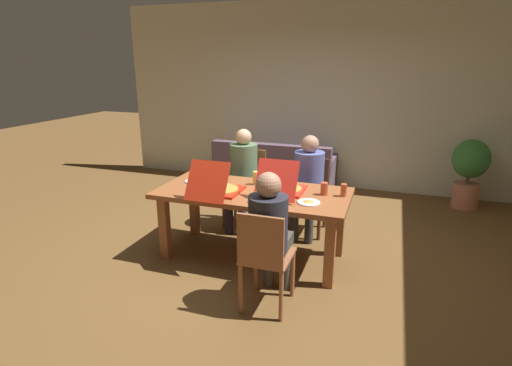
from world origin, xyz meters
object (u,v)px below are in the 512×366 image
at_px(chair_1, 246,185).
at_px(plate_2, 309,202).
at_px(person_1, 242,171).
at_px(plate_0, 195,181).
at_px(drinking_glass_0, 324,189).
at_px(drinking_glass_2, 344,190).
at_px(person_0, 270,227).
at_px(dining_table, 253,200).
at_px(drinking_glass_1, 256,178).
at_px(chair_0, 264,255).
at_px(couch, 275,174).
at_px(person_2, 308,177).
at_px(drinking_glass_3, 203,169).
at_px(chair_2, 310,192).
at_px(pizza_box_0, 283,188).
at_px(potted_plant, 470,168).
at_px(plate_1, 261,201).
at_px(pizza_box_1, 218,188).

xyz_separation_m(chair_1, plate_2, (1.01, -1.05, 0.25)).
relative_size(person_1, plate_0, 5.56).
height_order(chair_1, drinking_glass_0, chair_1).
distance_m(person_1, drinking_glass_2, 1.43).
distance_m(person_0, plate_0, 1.40).
height_order(dining_table, drinking_glass_1, drinking_glass_1).
relative_size(chair_0, couch, 0.49).
height_order(plate_0, plate_2, plate_2).
xyz_separation_m(person_2, drinking_glass_3, (-1.16, -0.41, 0.11)).
relative_size(chair_2, plate_0, 3.97).
distance_m(pizza_box_0, plate_2, 0.38).
height_order(chair_0, couch, chair_0).
distance_m(person_2, pizza_box_0, 0.74).
height_order(chair_1, person_1, person_1).
distance_m(person_0, drinking_glass_3, 1.60).
xyz_separation_m(couch, potted_plant, (2.78, 0.15, 0.29)).
relative_size(chair_1, drinking_glass_2, 7.43).
distance_m(plate_0, couch, 2.21).
bearing_deg(person_0, plate_2, 69.93).
distance_m(person_1, couch, 1.56).
relative_size(chair_2, plate_1, 3.43).
xyz_separation_m(chair_2, pizza_box_0, (-0.11, -0.87, 0.31)).
bearing_deg(plate_0, chair_0, -41.22).
xyz_separation_m(person_1, person_2, (0.80, 0.04, -0.02)).
bearing_deg(couch, person_0, -74.54).
bearing_deg(pizza_box_0, person_2, 81.72).
xyz_separation_m(person_0, person_2, (-0.00, 1.52, 0.01)).
bearing_deg(drinking_glass_0, person_0, -109.47).
xyz_separation_m(pizza_box_0, drinking_glass_2, (0.59, 0.08, 0.01)).
relative_size(chair_2, couch, 0.48).
height_order(person_0, person_2, person_2).
bearing_deg(chair_1, plate_1, -63.46).
height_order(person_1, pizza_box_1, person_1).
height_order(person_1, drinking_glass_0, person_1).
bearing_deg(plate_1, pizza_box_1, 168.09).
bearing_deg(couch, chair_2, -58.00).
height_order(person_1, drinking_glass_2, person_1).
bearing_deg(person_0, plate_0, 143.31).
bearing_deg(pizza_box_0, plate_2, -35.15).
bearing_deg(plate_2, couch, 113.11).
relative_size(drinking_glass_0, drinking_glass_1, 0.87).
relative_size(person_1, couch, 0.67).
bearing_deg(chair_1, drinking_glass_3, -124.49).
height_order(chair_2, person_2, person_2).
relative_size(chair_0, drinking_glass_1, 6.18).
bearing_deg(drinking_glass_1, drinking_glass_3, 167.97).
relative_size(person_2, drinking_glass_3, 8.37).
xyz_separation_m(person_2, plate_1, (-0.22, -1.07, 0.04)).
bearing_deg(pizza_box_1, chair_0, -44.44).
bearing_deg(drinking_glass_1, chair_1, 118.17).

